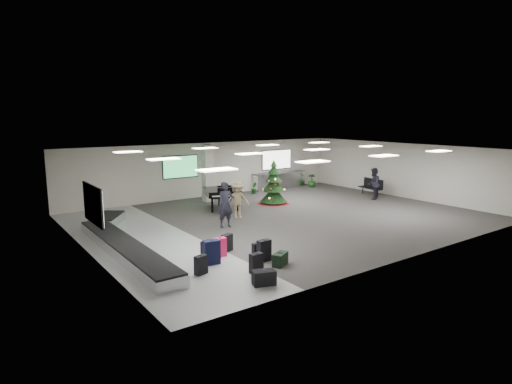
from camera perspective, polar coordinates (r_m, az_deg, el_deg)
ground at (r=20.39m, az=3.80°, el=-3.42°), size 18.00×18.00×0.00m
room_envelope at (r=20.26m, az=1.84°, el=3.21°), size 18.02×14.02×3.21m
baggage_carousel at (r=16.58m, az=-17.59°, el=-6.30°), size 2.28×9.71×0.43m
service_counter at (r=28.45m, az=3.13°, el=1.58°), size 4.05×0.65×1.08m
suitcase_0 at (r=13.27m, az=0.03°, el=-9.48°), size 0.41×0.23×0.65m
suitcase_1 at (r=14.34m, az=1.07°, el=-7.79°), size 0.47×0.26×0.74m
pink_suitcase at (r=14.82m, az=-4.83°, el=-7.34°), size 0.42×0.25×0.67m
suitcase_3 at (r=15.37m, az=-3.87°, el=-6.75°), size 0.47×0.36×0.64m
navy_suitcase at (r=14.08m, az=-5.96°, el=-8.00°), size 0.56×0.38×0.83m
suitcase_5 at (r=13.29m, az=-7.36°, el=-9.62°), size 0.44×0.31×0.61m
green_duffel at (r=13.99m, az=3.24°, el=-8.92°), size 0.69×0.56×0.43m
suitcase_7 at (r=14.59m, az=0.23°, el=-7.83°), size 0.39×0.23×0.56m
suitcase_8 at (r=14.72m, az=-6.57°, el=-7.61°), size 0.46×0.36×0.62m
black_duffel at (r=12.44m, az=1.08°, el=-11.36°), size 0.74×0.57×0.45m
christmas_tree at (r=23.48m, az=2.37°, el=0.56°), size 1.78×1.78×2.54m
grand_piano at (r=22.13m, az=-4.54°, el=-0.04°), size 2.26×2.57×1.23m
bench at (r=26.98m, az=15.14°, el=0.80°), size 0.69×1.62×1.00m
traveler_a at (r=18.45m, az=-4.07°, el=-1.71°), size 0.75×0.51×1.99m
traveler_b at (r=20.09m, az=-2.42°, el=-1.05°), size 1.27×0.93×1.76m
traveler_bench at (r=25.51m, az=15.38°, el=1.07°), size 1.11×1.04×1.83m
potted_plant_left at (r=26.43m, az=-0.28°, el=0.52°), size 0.50×0.51×0.72m
potted_plant_right at (r=29.26m, az=7.45°, el=1.55°), size 0.70×0.70×0.90m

